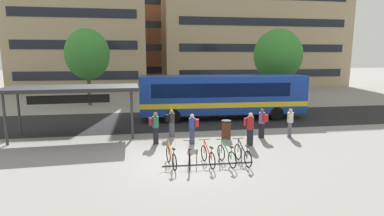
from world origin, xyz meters
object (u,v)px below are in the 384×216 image
object	(u,v)px
street_tree_1	(278,55)
parked_bicycle_orange_0	(171,157)
commuter_black_pack_1	(171,121)
commuter_navy_pack_2	(290,121)
trash_bin	(226,129)
city_bus	(223,95)
parked_bicycle_black_4	(243,155)
commuter_maroon_pack_4	(155,126)
parked_bicycle_green_3	(226,155)
commuter_red_pack_3	(262,121)
commuter_red_pack_5	(250,127)
parked_bicycle_red_1	(190,157)
street_tree_0	(87,54)
commuter_red_pack_0	(193,127)
transit_shelter	(73,90)
parked_bicycle_red_2	(208,156)

from	to	relation	value
street_tree_1	parked_bicycle_orange_0	bearing A→B (deg)	-127.77
commuter_black_pack_1	parked_bicycle_orange_0	bearing A→B (deg)	-114.03
commuter_navy_pack_2	trash_bin	bearing A→B (deg)	-64.33
city_bus	commuter_navy_pack_2	size ratio (longest dim) A/B	7.32
parked_bicycle_black_4	commuter_maroon_pack_4	size ratio (longest dim) A/B	1.01
commuter_black_pack_1	commuter_maroon_pack_4	bearing A→B (deg)	-144.83
commuter_maroon_pack_4	parked_bicycle_green_3	bearing A→B (deg)	-54.13
commuter_red_pack_3	commuter_maroon_pack_4	world-z (taller)	commuter_maroon_pack_4
commuter_maroon_pack_4	parked_bicycle_orange_0	bearing A→B (deg)	-84.50
commuter_red_pack_5	street_tree_1	size ratio (longest dim) A/B	0.24
commuter_red_pack_5	trash_bin	bearing A→B (deg)	-177.28
parked_bicycle_red_1	commuter_black_pack_1	xyz separation A→B (m)	(-0.31, 4.85, 0.53)
street_tree_0	commuter_red_pack_3	bearing A→B (deg)	-50.14
parked_bicycle_green_3	commuter_navy_pack_2	distance (m)	6.12
parked_bicycle_red_1	street_tree_0	size ratio (longest dim) A/B	0.24
commuter_red_pack_0	trash_bin	distance (m)	2.23
street_tree_0	commuter_red_pack_0	bearing A→B (deg)	-62.42
commuter_red_pack_0	commuter_maroon_pack_4	xyz separation A→B (m)	(-1.96, 0.31, 0.06)
transit_shelter	trash_bin	distance (m)	8.91
parked_bicycle_red_2	parked_bicycle_green_3	distance (m)	0.81
transit_shelter	commuter_red_pack_3	size ratio (longest dim) A/B	4.36
commuter_navy_pack_2	transit_shelter	bearing A→B (deg)	-69.09
commuter_navy_pack_2	parked_bicycle_red_2	bearing A→B (deg)	-26.36
commuter_red_pack_0	commuter_navy_pack_2	distance (m)	5.75
parked_bicycle_red_2	parked_bicycle_green_3	bearing A→B (deg)	-101.53
commuter_black_pack_1	trash_bin	world-z (taller)	commuter_black_pack_1
parked_bicycle_orange_0	commuter_red_pack_0	xyz separation A→B (m)	(1.44, 3.13, 0.54)
commuter_navy_pack_2	trash_bin	distance (m)	3.72
city_bus	commuter_red_pack_5	xyz separation A→B (m)	(-0.46, -6.92, -0.78)
parked_bicycle_red_1	parked_bicycle_green_3	size ratio (longest dim) A/B	1.01
city_bus	commuter_red_pack_3	xyz separation A→B (m)	(0.72, -5.69, -0.81)
parked_bicycle_red_1	street_tree_0	xyz separation A→B (m)	(-6.82, 17.57, 4.39)
parked_bicycle_green_3	commuter_navy_pack_2	world-z (taller)	commuter_navy_pack_2
parked_bicycle_red_1	street_tree_1	xyz separation A→B (m)	(10.60, 14.75, 4.31)
trash_bin	street_tree_0	distance (m)	17.12
commuter_red_pack_3	commuter_maroon_pack_4	xyz separation A→B (m)	(-6.02, -0.22, 0.02)
commuter_red_pack_5	street_tree_1	distance (m)	14.61
city_bus	commuter_red_pack_0	world-z (taller)	city_bus
commuter_red_pack_5	commuter_red_pack_3	bearing A→B (deg)	110.07
parked_bicycle_green_3	street_tree_1	world-z (taller)	street_tree_1
parked_bicycle_red_2	commuter_red_pack_0	xyz separation A→B (m)	(-0.12, 3.20, 0.54)
commuter_red_pack_0	street_tree_0	xyz separation A→B (m)	(-7.50, 14.35, 3.85)
parked_bicycle_red_2	commuter_red_pack_0	bearing A→B (deg)	-5.75
commuter_red_pack_0	commuter_red_pack_5	bearing A→B (deg)	178.56
commuter_red_pack_0	trash_bin	world-z (taller)	commuter_red_pack_0
parked_bicycle_black_4	commuter_navy_pack_2	bearing A→B (deg)	-53.76
transit_shelter	commuter_maroon_pack_4	distance (m)	5.26
commuter_red_pack_3	trash_bin	world-z (taller)	commuter_red_pack_3
parked_bicycle_red_1	street_tree_0	bearing A→B (deg)	28.87
parked_bicycle_red_2	commuter_navy_pack_2	distance (m)	6.74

